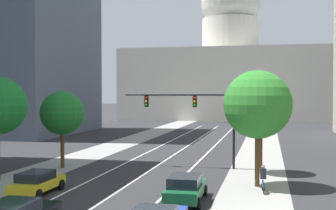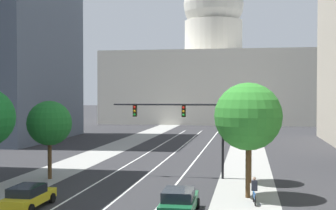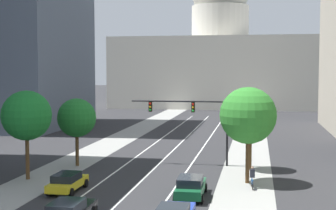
% 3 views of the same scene
% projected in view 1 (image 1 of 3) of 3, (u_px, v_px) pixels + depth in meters
% --- Properties ---
extents(ground_plane, '(400.00, 400.00, 0.00)m').
position_uv_depth(ground_plane, '(192.00, 143.00, 56.42)').
color(ground_plane, '#2B2B2D').
extents(sidewalk_left, '(4.40, 130.00, 0.01)m').
position_uv_depth(sidewalk_left, '(114.00, 146.00, 53.35)').
color(sidewalk_left, gray).
rests_on(sidewalk_left, ground).
extents(sidewalk_right, '(4.40, 130.00, 0.01)m').
position_uv_depth(sidewalk_right, '(260.00, 150.00, 49.72)').
color(sidewalk_right, gray).
rests_on(sidewalk_right, ground).
extents(lane_stripe_left, '(0.16, 90.00, 0.01)m').
position_uv_depth(lane_stripe_left, '(133.00, 160.00, 42.45)').
color(lane_stripe_left, white).
rests_on(lane_stripe_left, ground).
extents(lane_stripe_center, '(0.16, 90.00, 0.01)m').
position_uv_depth(lane_stripe_center, '(165.00, 161.00, 41.78)').
color(lane_stripe_center, white).
rests_on(lane_stripe_center, ground).
extents(lane_stripe_right, '(0.16, 90.00, 0.01)m').
position_uv_depth(lane_stripe_right, '(199.00, 162.00, 41.11)').
color(lane_stripe_right, white).
rests_on(lane_stripe_right, ground).
extents(office_tower_far_left, '(14.46, 24.09, 41.15)m').
position_uv_depth(office_tower_far_left, '(31.00, 0.00, 70.05)').
color(office_tower_far_left, '#4C5666').
rests_on(office_tower_far_left, ground).
extents(capitol_building, '(49.84, 28.12, 36.99)m').
position_uv_depth(capitol_building, '(230.00, 73.00, 112.79)').
color(capitol_building, beige).
rests_on(capitol_building, ground).
extents(car_green, '(2.16, 4.76, 1.55)m').
position_uv_depth(car_green, '(186.00, 188.00, 25.92)').
color(car_green, '#14512D').
rests_on(car_green, ground).
extents(car_yellow, '(1.98, 4.38, 1.41)m').
position_uv_depth(car_yellow, '(37.00, 182.00, 27.95)').
color(car_yellow, yellow).
rests_on(car_yellow, ground).
extents(traffic_signal_mast, '(9.34, 0.39, 6.49)m').
position_uv_depth(traffic_signal_mast, '(197.00, 110.00, 37.70)').
color(traffic_signal_mast, black).
rests_on(traffic_signal_mast, ground).
extents(cyclist, '(0.38, 1.70, 1.72)m').
position_uv_depth(cyclist, '(263.00, 179.00, 28.41)').
color(cyclist, black).
rests_on(cyclist, ground).
extents(street_tree_mid_right, '(3.61, 3.61, 6.40)m').
position_uv_depth(street_tree_mid_right, '(261.00, 114.00, 35.22)').
color(street_tree_mid_right, '#51381E').
rests_on(street_tree_mid_right, ground).
extents(street_tree_far_right, '(4.55, 4.55, 7.74)m').
position_uv_depth(street_tree_far_right, '(258.00, 105.00, 30.07)').
color(street_tree_far_right, '#51381E').
rests_on(street_tree_far_right, ground).
extents(street_tree_near_left, '(3.65, 3.65, 6.41)m').
position_uv_depth(street_tree_near_left, '(62.00, 113.00, 37.68)').
color(street_tree_near_left, '#51381E').
rests_on(street_tree_near_left, ground).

